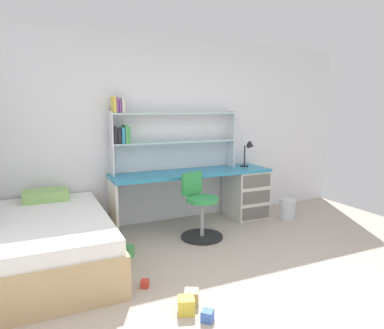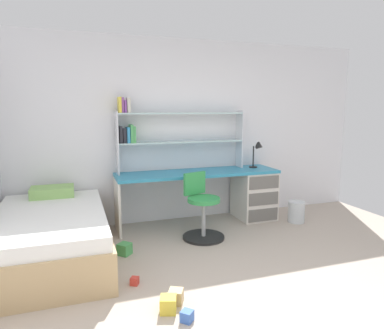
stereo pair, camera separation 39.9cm
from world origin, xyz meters
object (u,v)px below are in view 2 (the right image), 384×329
at_px(bookshelf_hutch, 166,130).
at_px(toy_block_yellow_0, 168,304).
at_px(swivel_chair, 202,213).
at_px(waste_bin, 296,212).
at_px(toy_block_blue_4, 187,316).
at_px(toy_block_red_1, 135,281).
at_px(toy_block_natural_2, 176,296).
at_px(desk, 238,191).
at_px(desk_lamp, 258,150).
at_px(toy_block_green_3, 124,249).
at_px(bed_platform, 51,236).

bearing_deg(bookshelf_hutch, toy_block_yellow_0, -104.36).
distance_m(bookshelf_hutch, toy_block_yellow_0, 2.53).
height_order(swivel_chair, waste_bin, swivel_chair).
bearing_deg(toy_block_blue_4, toy_block_red_1, 112.53).
distance_m(bookshelf_hutch, toy_block_natural_2, 2.43).
relative_size(desk, toy_block_yellow_0, 17.74).
distance_m(desk_lamp, swivel_chair, 1.38).
bearing_deg(toy_block_red_1, desk_lamp, 35.12).
height_order(desk, toy_block_green_3, desk).
bearing_deg(toy_block_yellow_0, bookshelf_hutch, 75.64).
relative_size(desk, desk_lamp, 5.88).
xyz_separation_m(toy_block_red_1, toy_block_natural_2, (0.27, -0.41, 0.02)).
height_order(bookshelf_hutch, toy_block_yellow_0, bookshelf_hutch).
relative_size(desk, toy_block_natural_2, 19.53).
bearing_deg(toy_block_blue_4, toy_block_green_3, 101.35).
distance_m(desk_lamp, toy_block_green_3, 2.39).
relative_size(bookshelf_hutch, toy_block_natural_2, 15.52).
xyz_separation_m(toy_block_red_1, toy_block_blue_4, (0.28, -0.68, 0.01)).
height_order(desk, waste_bin, desk).
height_order(swivel_chair, bed_platform, swivel_chair).
distance_m(desk, bookshelf_hutch, 1.37).
bearing_deg(bed_platform, waste_bin, 4.52).
height_order(toy_block_natural_2, toy_block_green_3, toy_block_green_3).
bearing_deg(toy_block_red_1, toy_block_yellow_0, -70.74).
relative_size(bookshelf_hutch, toy_block_red_1, 25.51).
bearing_deg(bookshelf_hutch, toy_block_green_3, -128.29).
xyz_separation_m(bookshelf_hutch, desk_lamp, (1.35, -0.15, -0.32)).
distance_m(desk, toy_block_green_3, 1.93).
distance_m(toy_block_green_3, toy_block_blue_4, 1.41).
xyz_separation_m(desk_lamp, waste_bin, (0.40, -0.41, -0.85)).
height_order(bed_platform, toy_block_natural_2, bed_platform).
height_order(waste_bin, toy_block_red_1, waste_bin).
bearing_deg(toy_block_blue_4, toy_block_natural_2, 91.98).
bearing_deg(toy_block_natural_2, waste_bin, 33.53).
xyz_separation_m(desk, toy_block_blue_4, (-1.47, -2.12, -0.38)).
bearing_deg(bookshelf_hutch, desk_lamp, -6.51).
height_order(waste_bin, toy_block_yellow_0, waste_bin).
bearing_deg(waste_bin, bookshelf_hutch, 162.13).
bearing_deg(bed_platform, toy_block_red_1, -46.84).
xyz_separation_m(toy_block_green_3, toy_block_blue_4, (0.28, -1.38, -0.02)).
bearing_deg(desk, toy_block_red_1, -140.64).
bearing_deg(toy_block_red_1, toy_block_blue_4, -67.47).
distance_m(toy_block_red_1, toy_block_green_3, 0.70).
bearing_deg(toy_block_natural_2, bookshelf_hutch, 77.42).
xyz_separation_m(bookshelf_hutch, toy_block_green_3, (-0.72, -0.91, -1.25)).
bearing_deg(desk, toy_block_yellow_0, -128.78).
distance_m(desk, swivel_chair, 0.92).
xyz_separation_m(swivel_chair, toy_block_natural_2, (-0.72, -1.32, -0.27)).
bearing_deg(bed_platform, desk, 14.47).
bearing_deg(toy_block_green_3, toy_block_natural_2, -76.44).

